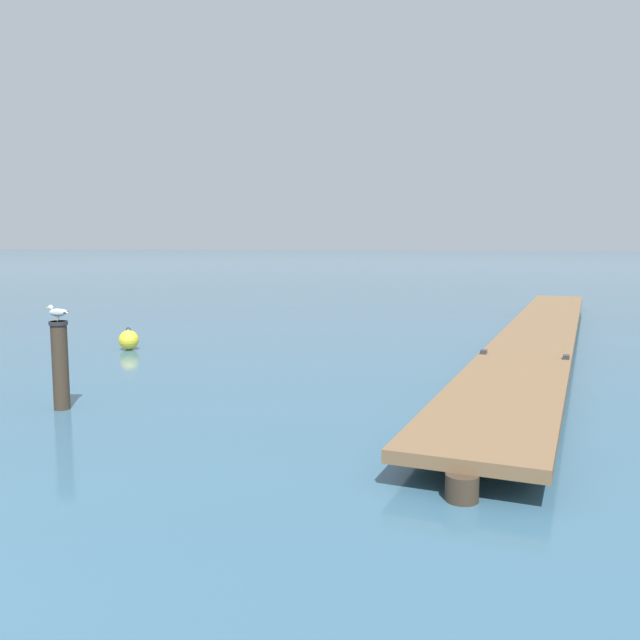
{
  "coord_description": "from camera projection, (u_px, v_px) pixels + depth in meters",
  "views": [
    {
      "loc": [
        5.93,
        -1.68,
        2.76
      ],
      "look_at": [
        2.54,
        9.13,
        1.4
      ],
      "focal_mm": 36.88,
      "sensor_mm": 36.0,
      "label": 1
    }
  ],
  "objects": [
    {
      "name": "mooring_piling",
      "position": [
        60.0,
        363.0,
        10.77
      ],
      "size": [
        0.3,
        0.3,
        1.47
      ],
      "color": "#3D3023",
      "rests_on": "ground"
    },
    {
      "name": "mooring_buoy",
      "position": [
        129.0,
        340.0,
        16.79
      ],
      "size": [
        0.51,
        0.51,
        0.58
      ],
      "color": "yellow",
      "rests_on": "ground"
    },
    {
      "name": "perched_seagull",
      "position": [
        58.0,
        312.0,
        10.67
      ],
      "size": [
        0.38,
        0.19,
        0.27
      ],
      "color": "gold",
      "rests_on": "mooring_piling"
    },
    {
      "name": "floating_dock",
      "position": [
        540.0,
        332.0,
        17.47
      ],
      "size": [
        3.76,
        23.12,
        0.53
      ],
      "color": "brown",
      "rests_on": "ground"
    }
  ]
}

